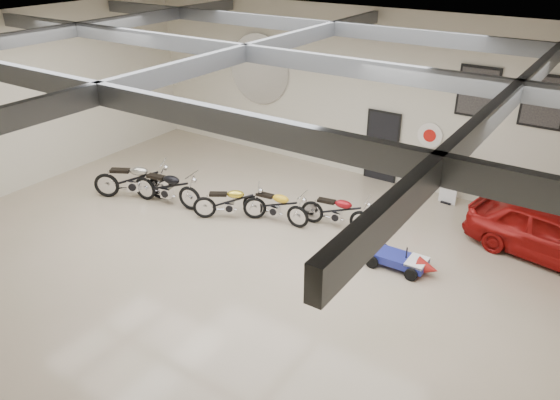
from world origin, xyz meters
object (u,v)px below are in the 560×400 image
Objects in this scene: motorcycle_gold at (229,201)px; motorcycle_red at (337,210)px; vintage_car at (552,233)px; go_kart at (403,258)px; motorcycle_black at (166,186)px; motorcycle_silver at (133,179)px; banner_stand at (451,173)px; motorcycle_yellow at (275,205)px.

motorcycle_red is at bearing -8.95° from motorcycle_gold.
motorcycle_red is 5.01m from vintage_car.
motorcycle_gold is at bearing -177.90° from go_kart.
motorcycle_gold is 1.15× the size of go_kart.
motorcycle_black reaches higher than go_kart.
motorcycle_gold is at bearing -165.95° from motorcycle_red.
motorcycle_gold reaches higher than go_kart.
motorcycle_gold is 7.81m from vintage_car.
motorcycle_silver is at bearing -172.92° from motorcycle_red.
motorcycle_red is at bearing -117.36° from banner_stand.
go_kart is (7.78, 0.78, -0.28)m from motorcycle_silver.
banner_stand is 0.85× the size of motorcycle_black.
banner_stand reaches higher than motorcycle_red.
motorcycle_gold is 0.50× the size of vintage_car.
motorcycle_black is 0.56× the size of vintage_car.
motorcycle_gold is 1.21m from motorcycle_yellow.
motorcycle_yellow is at bearing -7.62° from motorcycle_gold.
motorcycle_yellow is at bearing -15.22° from motorcycle_silver.
motorcycle_gold is 4.76m from go_kart.
go_kart is at bearing -29.43° from motorcycle_gold.
vintage_car reaches higher than motorcycle_black.
banner_stand is at bearing 92.92° from go_kart.
banner_stand reaches higher than motorcycle_yellow.
vintage_car is (6.26, 2.08, 0.16)m from motorcycle_yellow.
motorcycle_red is (2.58, 1.12, -0.00)m from motorcycle_gold.
motorcycle_yellow is 6.60m from vintage_car.
motorcycle_gold is (3.03, 0.54, -0.09)m from motorcycle_silver.
motorcycle_yellow reaches higher than motorcycle_red.
motorcycle_gold is at bearing -161.05° from motorcycle_yellow.
motorcycle_silver is 1.36× the size of go_kart.
motorcycle_black is at bearing -176.00° from go_kart.
motorcycle_gold is at bearing -132.26° from banner_stand.
banner_stand is at bearing 40.72° from motorcycle_yellow.
vintage_car is at bearing -12.70° from motorcycle_silver.
motorcycle_red is 0.49× the size of vintage_car.
go_kart is (2.17, -0.87, -0.19)m from motorcycle_red.
motorcycle_black is at bearing -18.16° from motorcycle_silver.
motorcycle_black is at bearing -171.72° from motorcycle_red.
go_kart is (4.75, 0.24, -0.19)m from motorcycle_gold.
motorcycle_gold is (-4.49, -4.09, -0.41)m from banner_stand.
motorcycle_red is 1.15× the size of go_kart.
motorcycle_yellow is 1.01× the size of motorcycle_red.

